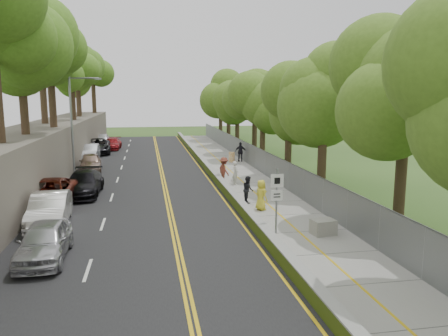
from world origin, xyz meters
The scene contains 26 objects.
ground centered at (0.00, 0.00, 0.00)m, with size 140.00×140.00×0.00m, color #33511E.
road centered at (-5.40, 15.00, 0.02)m, with size 11.20×66.00×0.04m, color black.
sidewalk centered at (2.55, 15.00, 0.03)m, with size 4.20×66.00×0.05m, color gray.
jersey_barrier centered at (0.25, 15.00, 0.30)m, with size 0.42×66.00×0.60m, color #87C112.
rock_embankment centered at (-13.50, 15.00, 2.00)m, with size 5.00×66.00×4.00m, color #595147.
chainlink_fence centered at (4.65, 15.00, 1.00)m, with size 0.04×66.00×2.00m, color slate.
trees_embankment centered at (-13.00, 15.00, 10.50)m, with size 6.40×66.00×13.00m, color #568C24, non-canonical shape.
trees_fenceside centered at (7.00, 15.00, 7.00)m, with size 7.00×66.00×14.00m, color #598326, non-canonical shape.
streetlight centered at (-10.46, 14.00, 4.64)m, with size 2.52×0.22×8.00m.
signpost centered at (1.05, -3.02, 1.96)m, with size 0.62×0.09×3.10m.
construction_barrel centered at (3.29, 19.29, 0.54)m, with size 0.59×0.59×0.98m, color orange.
concrete_block centered at (3.20, -3.53, 0.41)m, with size 1.07×0.80×0.71m, color gray.
car_0 centered at (-9.00, -4.58, 0.80)m, with size 1.78×4.43×1.51m, color #B6B5BA.
car_1 centered at (-9.78, 0.26, 0.86)m, with size 1.73×4.96×1.63m, color white.
car_2 centered at (-10.60, 3.92, 0.86)m, with size 2.73×5.92×1.64m, color #5C1B0E.
car_3 centered at (-9.03, 6.98, 0.82)m, with size 2.19×5.38×1.56m, color black.
car_4 centered at (-9.73, 16.55, 0.80)m, with size 1.79×4.46×1.52m, color gray.
car_5 centered at (-10.58, 22.78, 0.86)m, with size 1.74×4.99×1.64m, color silver.
car_6 centered at (-10.34, 28.21, 0.88)m, with size 2.79×6.04×1.68m, color black.
car_7 centered at (-9.00, 31.88, 0.73)m, with size 1.92×4.72×1.37m, color maroon.
car_8 centered at (-10.60, 36.45, 0.82)m, with size 1.84×4.58×1.56m, color white.
painter_0 centered at (1.45, 1.27, 0.92)m, with size 0.85×0.56×1.75m, color yellow.
painter_1 centered at (1.45, 8.64, 0.90)m, with size 0.62×0.41×1.71m, color silver.
painter_2 centered at (1.12, 3.11, 0.87)m, with size 0.80×0.62×1.64m, color black.
painter_3 centered at (0.75, 9.43, 1.01)m, with size 1.24×0.71×1.92m, color brown.
person_far centered at (4.20, 19.48, 1.01)m, with size 1.13×0.47×1.92m, color black.
Camera 1 is at (-4.87, -22.20, 6.53)m, focal length 35.00 mm.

